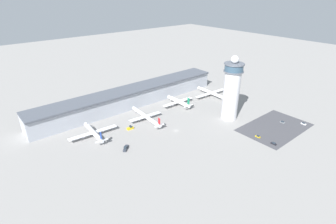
{
  "coord_description": "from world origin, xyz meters",
  "views": [
    {
      "loc": [
        -129.27,
        -145.61,
        111.37
      ],
      "look_at": [
        6.47,
        18.66,
        8.83
      ],
      "focal_mm": 28.0,
      "sensor_mm": 36.0,
      "label": 1
    }
  ],
  "objects_px": {
    "airplane_gate_bravo": "(146,116)",
    "car_grey_coupe": "(258,137)",
    "airplane_gate_alpha": "(93,132)",
    "service_truck_catering": "(130,128)",
    "car_green_van": "(304,124)",
    "car_red_hatchback": "(274,144)",
    "service_truck_fuel": "(126,148)",
    "airplane_gate_delta": "(211,93)",
    "car_yellow_taxi": "(282,122)",
    "control_tower": "(231,90)",
    "airplane_gate_charlie": "(178,101)"
  },
  "relations": [
    {
      "from": "airplane_gate_alpha",
      "to": "airplane_gate_charlie",
      "type": "xyz_separation_m",
      "value": [
        95.07,
        2.71,
        0.32
      ]
    },
    {
      "from": "car_grey_coupe",
      "to": "car_green_van",
      "type": "relative_size",
      "value": 0.91
    },
    {
      "from": "service_truck_catering",
      "to": "airplane_gate_alpha",
      "type": "bearing_deg",
      "value": 164.24
    },
    {
      "from": "airplane_gate_alpha",
      "to": "airplane_gate_charlie",
      "type": "height_order",
      "value": "airplane_gate_charlie"
    },
    {
      "from": "control_tower",
      "to": "car_yellow_taxi",
      "type": "relative_size",
      "value": 13.38
    },
    {
      "from": "airplane_gate_bravo",
      "to": "service_truck_catering",
      "type": "height_order",
      "value": "airplane_gate_bravo"
    },
    {
      "from": "airplane_gate_charlie",
      "to": "airplane_gate_delta",
      "type": "bearing_deg",
      "value": -5.84
    },
    {
      "from": "car_green_van",
      "to": "car_red_hatchback",
      "type": "xyz_separation_m",
      "value": [
        -50.75,
        -0.66,
        -0.05
      ]
    },
    {
      "from": "airplane_gate_alpha",
      "to": "car_grey_coupe",
      "type": "bearing_deg",
      "value": -39.89
    },
    {
      "from": "service_truck_fuel",
      "to": "airplane_gate_bravo",
      "type": "bearing_deg",
      "value": 36.7
    },
    {
      "from": "airplane_gate_delta",
      "to": "service_truck_fuel",
      "type": "distance_m",
      "value": 133.43
    },
    {
      "from": "airplane_gate_alpha",
      "to": "car_green_van",
      "type": "relative_size",
      "value": 9.14
    },
    {
      "from": "airplane_gate_alpha",
      "to": "car_yellow_taxi",
      "type": "distance_m",
      "value": 166.18
    },
    {
      "from": "airplane_gate_charlie",
      "to": "control_tower",
      "type": "bearing_deg",
      "value": -71.73
    },
    {
      "from": "service_truck_catering",
      "to": "car_yellow_taxi",
      "type": "distance_m",
      "value": 136.66
    },
    {
      "from": "car_yellow_taxi",
      "to": "service_truck_catering",
      "type": "bearing_deg",
      "value": 145.38
    },
    {
      "from": "airplane_gate_bravo",
      "to": "car_green_van",
      "type": "distance_m",
      "value": 141.88
    },
    {
      "from": "airplane_gate_delta",
      "to": "car_yellow_taxi",
      "type": "xyz_separation_m",
      "value": [
        2.0,
        -84.11,
        -3.3
      ]
    },
    {
      "from": "car_yellow_taxi",
      "to": "airplane_gate_delta",
      "type": "bearing_deg",
      "value": 91.36
    },
    {
      "from": "airplane_gate_alpha",
      "to": "service_truck_catering",
      "type": "height_order",
      "value": "airplane_gate_alpha"
    },
    {
      "from": "airplane_gate_charlie",
      "to": "car_grey_coupe",
      "type": "distance_m",
      "value": 89.35
    },
    {
      "from": "airplane_gate_alpha",
      "to": "car_yellow_taxi",
      "type": "xyz_separation_m",
      "value": [
        142.14,
        -86.01,
        -3.41
      ]
    },
    {
      "from": "airplane_gate_alpha",
      "to": "car_red_hatchback",
      "type": "relative_size",
      "value": 9.09
    },
    {
      "from": "airplane_gate_alpha",
      "to": "car_red_hatchback",
      "type": "distance_m",
      "value": 143.88
    },
    {
      "from": "service_truck_catering",
      "to": "car_grey_coupe",
      "type": "xyz_separation_m",
      "value": [
        73.43,
        -77.82,
        -0.55
      ]
    },
    {
      "from": "airplane_gate_bravo",
      "to": "car_yellow_taxi",
      "type": "height_order",
      "value": "airplane_gate_bravo"
    },
    {
      "from": "airplane_gate_charlie",
      "to": "airplane_gate_delta",
      "type": "xyz_separation_m",
      "value": [
        45.08,
        -4.61,
        -0.44
      ]
    },
    {
      "from": "airplane_gate_bravo",
      "to": "car_grey_coupe",
      "type": "bearing_deg",
      "value": -57.22
    },
    {
      "from": "car_green_van",
      "to": "car_yellow_taxi",
      "type": "bearing_deg",
      "value": 131.0
    },
    {
      "from": "control_tower",
      "to": "car_red_hatchback",
      "type": "bearing_deg",
      "value": -99.8
    },
    {
      "from": "airplane_gate_delta",
      "to": "service_truck_catering",
      "type": "relative_size",
      "value": 7.36
    },
    {
      "from": "airplane_gate_alpha",
      "to": "car_yellow_taxi",
      "type": "height_order",
      "value": "airplane_gate_alpha"
    },
    {
      "from": "car_green_van",
      "to": "car_red_hatchback",
      "type": "bearing_deg",
      "value": -179.25
    },
    {
      "from": "airplane_gate_charlie",
      "to": "car_red_hatchback",
      "type": "bearing_deg",
      "value": -85.5
    },
    {
      "from": "airplane_gate_bravo",
      "to": "airplane_gate_delta",
      "type": "bearing_deg",
      "value": 0.89
    },
    {
      "from": "control_tower",
      "to": "service_truck_fuel",
      "type": "relative_size",
      "value": 8.01
    },
    {
      "from": "car_grey_coupe",
      "to": "car_green_van",
      "type": "bearing_deg",
      "value": -14.74
    },
    {
      "from": "airplane_gate_charlie",
      "to": "car_red_hatchback",
      "type": "distance_m",
      "value": 103.32
    },
    {
      "from": "service_truck_fuel",
      "to": "airplane_gate_delta",
      "type": "bearing_deg",
      "value": 13.33
    },
    {
      "from": "airplane_gate_bravo",
      "to": "control_tower",
      "type": "bearing_deg",
      "value": -36.09
    },
    {
      "from": "service_truck_fuel",
      "to": "car_yellow_taxi",
      "type": "distance_m",
      "value": 142.19
    },
    {
      "from": "control_tower",
      "to": "car_green_van",
      "type": "bearing_deg",
      "value": -50.52
    },
    {
      "from": "airplane_gate_charlie",
      "to": "airplane_gate_delta",
      "type": "relative_size",
      "value": 0.86
    },
    {
      "from": "control_tower",
      "to": "car_grey_coupe",
      "type": "relative_size",
      "value": 14.48
    },
    {
      "from": "car_grey_coupe",
      "to": "service_truck_catering",
      "type": "bearing_deg",
      "value": 133.34
    },
    {
      "from": "airplane_gate_charlie",
      "to": "car_grey_coupe",
      "type": "relative_size",
      "value": 9.0
    },
    {
      "from": "service_truck_catering",
      "to": "car_green_van",
      "type": "xyz_separation_m",
      "value": [
        124.24,
        -91.18,
        -0.47
      ]
    },
    {
      "from": "service_truck_catering",
      "to": "control_tower",
      "type": "bearing_deg",
      "value": -26.11
    },
    {
      "from": "car_grey_coupe",
      "to": "car_red_hatchback",
      "type": "bearing_deg",
      "value": -89.74
    },
    {
      "from": "airplane_gate_bravo",
      "to": "car_grey_coupe",
      "type": "xyz_separation_m",
      "value": [
        53.38,
        -82.89,
        -3.33
      ]
    }
  ]
}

